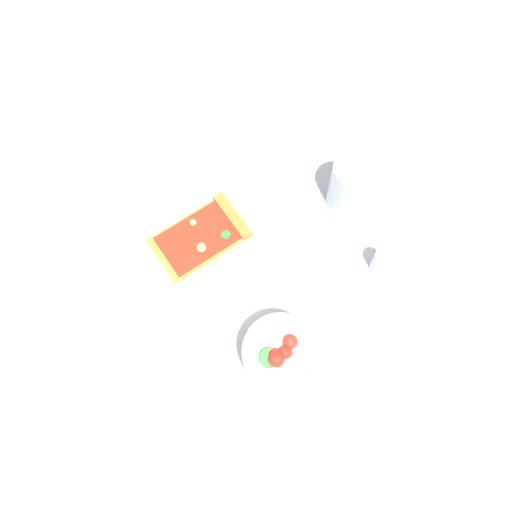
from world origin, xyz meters
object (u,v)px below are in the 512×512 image
at_px(salad_bowl, 280,354).
at_px(paper_napkin, 69,240).
at_px(plate, 210,253).
at_px(pepper_shaker, 381,260).
at_px(soda_glass, 349,185).
at_px(pizza_slice_main, 205,234).

bearing_deg(salad_bowl, paper_napkin, -95.52).
bearing_deg(plate, pepper_shaker, 109.61).
relative_size(soda_glass, paper_napkin, 0.71).
xyz_separation_m(pizza_slice_main, paper_napkin, (0.10, -0.22, -0.02)).
xyz_separation_m(salad_bowl, soda_glass, (-0.32, -0.01, 0.01)).
distance_m(plate, paper_napkin, 0.25).
distance_m(pizza_slice_main, paper_napkin, 0.24).
height_order(salad_bowl, pepper_shaker, salad_bowl).
distance_m(pizza_slice_main, soda_glass, 0.27).
height_order(pizza_slice_main, salad_bowl, salad_bowl).
bearing_deg(plate, soda_glass, 138.26).
height_order(soda_glass, paper_napkin, soda_glass).
height_order(pizza_slice_main, paper_napkin, pizza_slice_main).
bearing_deg(soda_glass, pizza_slice_main, -48.58).
height_order(plate, soda_glass, soda_glass).
xyz_separation_m(plate, paper_napkin, (0.08, -0.24, -0.01)).
distance_m(salad_bowl, paper_napkin, 0.43).
relative_size(pizza_slice_main, soda_glass, 1.65).
distance_m(paper_napkin, pepper_shaker, 0.55).
bearing_deg(plate, paper_napkin, -71.97).
relative_size(plate, pizza_slice_main, 1.36).
distance_m(pizza_slice_main, pepper_shaker, 0.31).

